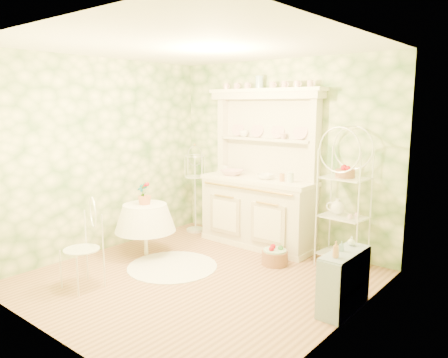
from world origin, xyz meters
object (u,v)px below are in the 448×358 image
Objects in this scene: bakers_rack at (344,193)px; round_table at (146,228)px; birdcage_stand at (195,188)px; side_shelf at (344,279)px; kitchen_dresser at (258,169)px; floor_basket at (275,256)px; cafe_chair at (82,255)px.

round_table is at bearing -144.46° from bakers_rack.
bakers_rack reaches higher than round_table.
bakers_rack is at bearing 1.23° from birdcage_stand.
side_shelf is (0.55, -1.15, -0.63)m from bakers_rack.
birdcage_stand reaches higher than side_shelf.
kitchen_dresser is 2.36m from side_shelf.
floor_basket is (0.65, -0.52, -1.03)m from kitchen_dresser.
kitchen_dresser reaches higher than cafe_chair.
bakers_rack is 1.43m from side_shelf.
kitchen_dresser reaches higher than birdcage_stand.
cafe_chair is at bearing -75.48° from round_table.
floor_basket is at bearing 157.21° from side_shelf.
kitchen_dresser is 2.72m from cafe_chair.
kitchen_dresser reaches higher than round_table.
birdcage_stand is 2.00m from floor_basket.
bakers_rack is at bearing 30.18° from round_table.
kitchen_dresser reaches higher than side_shelf.
round_table is at bearing -171.96° from side_shelf.
bakers_rack reaches higher than cafe_chair.
bakers_rack is at bearing 119.97° from side_shelf.
floor_basket is (-0.69, -0.52, -0.85)m from bakers_rack.
bakers_rack is 2.52× the size of cafe_chair.
kitchen_dresser is 1.81m from round_table.
birdcage_stand is at bearing 101.21° from round_table.
side_shelf is 2.84m from round_table.
cafe_chair is at bearing -122.70° from floor_basket.
kitchen_dresser is 3.06× the size of round_table.
side_shelf is at bearing 52.59° from cafe_chair.
floor_basket is at bearing -137.69° from bakers_rack.
round_table reaches higher than side_shelf.
floor_basket is (1.60, 0.81, -0.26)m from round_table.
birdcage_stand is 4.25× the size of floor_basket.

